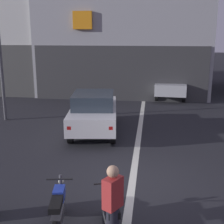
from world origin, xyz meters
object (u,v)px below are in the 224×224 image
object	(u,v)px
motorcycle_silver_row_left_mid	(110,214)
motorcycle_blue_row_leftmost	(58,209)
car_silver_down_street	(171,83)
person_by_motorcycles	(113,208)
car_white_crossing_near	(94,111)

from	to	relation	value
motorcycle_silver_row_left_mid	motorcycle_blue_row_leftmost	bearing A→B (deg)	178.22
motorcycle_silver_row_left_mid	car_silver_down_street	bearing A→B (deg)	82.18
car_silver_down_street	person_by_motorcycles	bearing A→B (deg)	-97.17
car_silver_down_street	person_by_motorcycles	size ratio (longest dim) A/B	2.52
car_white_crossing_near	car_silver_down_street	world-z (taller)	same
motorcycle_blue_row_leftmost	person_by_motorcycles	xyz separation A→B (m)	(1.16, -0.45, 0.40)
car_white_crossing_near	person_by_motorcycles	xyz separation A→B (m)	(1.63, -6.84, -0.03)
car_white_crossing_near	motorcycle_silver_row_left_mid	distance (m)	6.61
car_white_crossing_near	motorcycle_silver_row_left_mid	xyz separation A→B (m)	(1.52, -6.42, -0.43)
car_silver_down_street	person_by_motorcycles	xyz separation A→B (m)	(-1.82, -14.43, -0.03)
motorcycle_blue_row_leftmost	person_by_motorcycles	size ratio (longest dim) A/B	0.99
car_silver_down_street	motorcycle_blue_row_leftmost	world-z (taller)	car_silver_down_street
motorcycle_silver_row_left_mid	person_by_motorcycles	world-z (taller)	person_by_motorcycles
motorcycle_blue_row_leftmost	motorcycle_silver_row_left_mid	world-z (taller)	same
motorcycle_silver_row_left_mid	person_by_motorcycles	xyz separation A→B (m)	(0.11, -0.41, 0.40)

